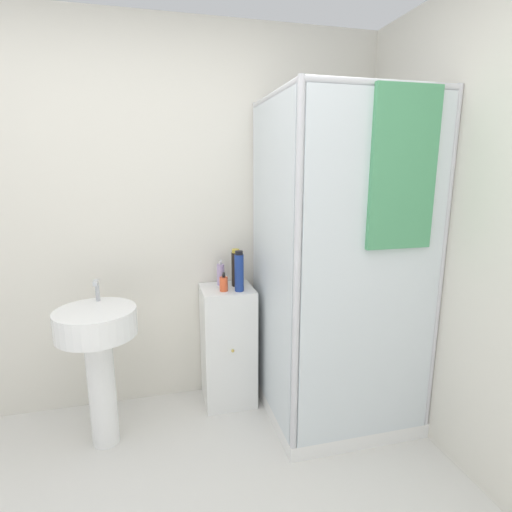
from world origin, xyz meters
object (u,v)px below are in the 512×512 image
object	(u,v)px
shampoo_bottle_tall_black	(236,268)
shampoo_bottle_blue	(239,272)
soap_dispenser	(224,284)
lotion_bottle_white	(221,274)
sink	(98,347)

from	to	relation	value
shampoo_bottle_tall_black	shampoo_bottle_blue	xyz separation A→B (m)	(-0.00, -0.12, 0.01)
soap_dispenser	shampoo_bottle_blue	bearing A→B (deg)	-13.89
shampoo_bottle_tall_black	lotion_bottle_white	bearing A→B (deg)	153.81
soap_dispenser	lotion_bottle_white	size ratio (longest dim) A/B	0.71
soap_dispenser	shampoo_bottle_tall_black	distance (m)	0.16
shampoo_bottle_tall_black	shampoo_bottle_blue	distance (m)	0.12
shampoo_bottle_tall_black	shampoo_bottle_blue	bearing A→B (deg)	-91.29
shampoo_bottle_blue	lotion_bottle_white	bearing A→B (deg)	119.22
sink	soap_dispenser	size ratio (longest dim) A/B	7.76
shampoo_bottle_tall_black	soap_dispenser	bearing A→B (deg)	-136.49
shampoo_bottle_blue	lotion_bottle_white	xyz separation A→B (m)	(-0.09, 0.17, -0.05)
lotion_bottle_white	shampoo_bottle_tall_black	bearing A→B (deg)	-26.19
sink	shampoo_bottle_blue	distance (m)	0.93
shampoo_bottle_tall_black	shampoo_bottle_blue	world-z (taller)	shampoo_bottle_blue
shampoo_bottle_blue	sink	bearing A→B (deg)	-168.25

